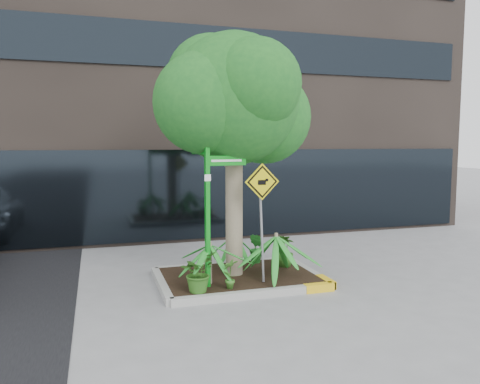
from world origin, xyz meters
name	(u,v)px	position (x,y,z in m)	size (l,w,h in m)	color
ground	(234,287)	(0.00, 0.00, 0.00)	(80.00, 80.00, 0.00)	gray
building	(180,15)	(0.50, 8.50, 7.50)	(18.00, 8.00, 15.00)	#2D2621
planter	(240,277)	(0.23, 0.27, 0.10)	(3.35, 2.36, 0.15)	#9E9E99
tree	(234,99)	(0.13, 0.40, 3.76)	(3.43, 3.05, 5.15)	gray
palm_front	(276,236)	(0.87, -0.12, 1.01)	(1.04, 1.04, 1.15)	gray
palm_left	(210,245)	(-0.52, -0.14, 0.92)	(0.93, 0.93, 1.03)	gray
palm_back	(235,235)	(0.36, 1.14, 0.82)	(0.80, 0.80, 0.89)	gray
shrub_a	(198,272)	(-0.85, -0.55, 0.52)	(0.66, 0.66, 0.73)	#295A19
shrub_b	(285,250)	(1.38, 0.64, 0.51)	(0.40, 0.40, 0.71)	#2D601C
shrub_c	(230,273)	(-0.23, -0.55, 0.44)	(0.31, 0.31, 0.59)	#387524
shrub_d	(257,248)	(0.88, 1.09, 0.49)	(0.38, 0.38, 0.69)	#1A5C1C
street_sign_post	(209,200)	(-0.55, -0.24, 1.80)	(0.92, 0.85, 2.92)	#0C8A19
cattle_sign	(262,202)	(0.51, -0.26, 1.73)	(0.72, 0.28, 2.34)	slate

